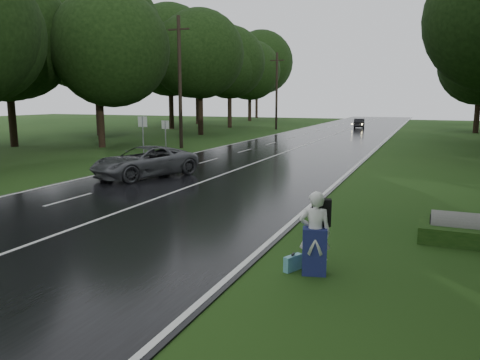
# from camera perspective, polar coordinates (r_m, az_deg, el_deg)

# --- Properties ---
(ground) EXTENTS (160.00, 160.00, 0.00)m
(ground) POSITION_cam_1_polar(r_m,az_deg,el_deg) (15.33, -17.34, -4.90)
(ground) COLOR #1F3E12
(ground) RESTS_ON ground
(road) EXTENTS (12.00, 140.00, 0.04)m
(road) POSITION_cam_1_polar(r_m,az_deg,el_deg) (32.96, 5.44, 3.39)
(road) COLOR black
(road) RESTS_ON ground
(lane_center) EXTENTS (0.12, 140.00, 0.01)m
(lane_center) POSITION_cam_1_polar(r_m,az_deg,el_deg) (32.96, 5.44, 3.43)
(lane_center) COLOR silver
(lane_center) RESTS_ON road
(grey_car) EXTENTS (4.27, 5.87, 1.48)m
(grey_car) POSITION_cam_1_polar(r_m,az_deg,el_deg) (23.06, -11.79, 2.25)
(grey_car) COLOR #525457
(grey_car) RESTS_ON road
(far_car) EXTENTS (1.74, 3.89, 1.24)m
(far_car) POSITION_cam_1_polar(r_m,az_deg,el_deg) (62.28, 14.61, 6.84)
(far_car) COLOR black
(far_car) RESTS_ON road
(hitchhiker) EXTENTS (0.78, 0.73, 1.88)m
(hitchhiker) POSITION_cam_1_polar(r_m,az_deg,el_deg) (10.25, 9.34, -6.88)
(hitchhiker) COLOR silver
(hitchhiker) RESTS_ON ground
(suitcase) EXTENTS (0.34, 0.51, 0.35)m
(suitcase) POSITION_cam_1_polar(r_m,az_deg,el_deg) (10.60, 6.60, -10.20)
(suitcase) COLOR #5498A4
(suitcase) RESTS_ON ground
(culvert) EXTENTS (1.59, 0.79, 0.79)m
(culvert) POSITION_cam_1_polar(r_m,az_deg,el_deg) (14.06, 25.75, -6.80)
(culvert) COLOR slate
(culvert) RESTS_ON ground
(utility_pole_mid) EXTENTS (1.80, 0.28, 10.01)m
(utility_pole_mid) POSITION_cam_1_polar(r_m,az_deg,el_deg) (36.57, -7.31, 3.98)
(utility_pole_mid) COLOR black
(utility_pole_mid) RESTS_ON ground
(utility_pole_far) EXTENTS (1.80, 0.28, 9.45)m
(utility_pole_far) POSITION_cam_1_polar(r_m,az_deg,el_deg) (58.59, 4.51, 6.30)
(utility_pole_far) COLOR black
(utility_pole_far) RESTS_ON ground
(road_sign_a) EXTENTS (0.66, 0.10, 2.74)m
(road_sign_a) POSITION_cam_1_polar(r_m,az_deg,el_deg) (29.94, -11.86, 2.50)
(road_sign_a) COLOR white
(road_sign_a) RESTS_ON ground
(road_sign_b) EXTENTS (0.57, 0.10, 2.36)m
(road_sign_b) POSITION_cam_1_polar(r_m,az_deg,el_deg) (32.17, -9.17, 3.10)
(road_sign_b) COLOR white
(road_sign_b) RESTS_ON ground
(tree_left_d) EXTENTS (8.24, 8.24, 12.87)m
(tree_left_d) POSITION_cam_1_polar(r_m,az_deg,el_deg) (38.47, -16.76, 3.93)
(tree_left_d) COLOR black
(tree_left_d) RESTS_ON ground
(tree_left_e) EXTENTS (9.51, 9.51, 14.87)m
(tree_left_e) POSITION_cam_1_polar(r_m,az_deg,el_deg) (49.92, -4.90, 5.64)
(tree_left_e) COLOR black
(tree_left_e) RESTS_ON ground
(tree_left_f) EXTENTS (9.60, 9.60, 15.00)m
(tree_left_f) POSITION_cam_1_polar(r_m,az_deg,el_deg) (62.26, -1.28, 6.55)
(tree_left_f) COLOR black
(tree_left_f) RESTS_ON ground
(tree_right_f) EXTENTS (8.21, 8.21, 12.83)m
(tree_right_f) POSITION_cam_1_polar(r_m,az_deg,el_deg) (58.51, 27.23, 5.21)
(tree_right_f) COLOR black
(tree_right_f) RESTS_ON ground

